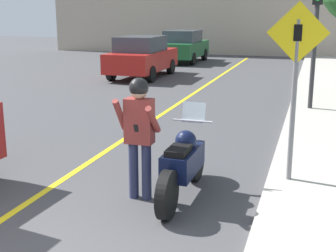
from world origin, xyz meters
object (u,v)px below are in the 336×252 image
Objects in this scene: parked_car_red at (142,56)px; crossing_sign at (295,76)px; parked_car_green at (183,46)px; motorcycle at (183,164)px; traffic_light at (317,16)px; person_biker at (139,126)px.

crossing_sign is at bearing -59.01° from parked_car_red.
parked_car_green is (0.07, 6.10, 0.00)m from parked_car_red.
parked_car_red reaches higher than motorcycle.
crossing_sign reaches higher than parked_car_red.
traffic_light is at bearing -59.03° from parked_car_green.
traffic_light is (2.26, 7.04, 1.44)m from person_biker.
crossing_sign is at bearing 30.32° from person_biker.
traffic_light reaches higher than motorcycle.
traffic_light reaches higher than parked_car_red.
person_biker is 0.43× the size of parked_car_green.
person_biker reaches higher than parked_car_green.
parked_car_green is at bearing 105.63° from motorcycle.
parked_car_red is 6.10m from parked_car_green.
crossing_sign is (2.04, 1.20, 0.64)m from person_biker.
motorcycle is 7.29m from traffic_light.
crossing_sign is 0.78× the size of traffic_light.
parked_car_green is at bearing 110.87° from crossing_sign.
person_biker is 7.53m from traffic_light.
traffic_light is at bearing -36.80° from parked_car_red.
motorcycle is at bearing -74.37° from parked_car_green.
traffic_light reaches higher than parked_car_green.
motorcycle is 0.52× the size of parked_car_green.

